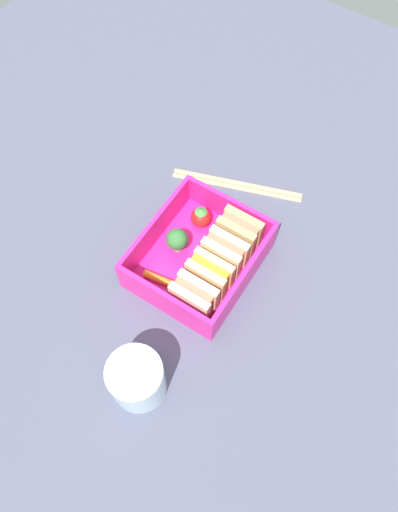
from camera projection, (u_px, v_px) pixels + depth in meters
The scene contains 12 objects.
ground_plane at pixel (199, 268), 69.85cm from camera, with size 120.00×120.00×2.00cm, color #4E5067.
bento_tray at pixel (199, 263), 68.42cm from camera, with size 16.75×14.45×1.20cm, color #E6218C.
bento_rim at pixel (199, 253), 65.74cm from camera, with size 16.75×14.45×4.83cm.
sandwich_left at pixel (239, 232), 67.12cm from camera, with size 3.11×5.69×5.00cm.
sandwich_center_left at pixel (225, 252), 65.68cm from camera, with size 3.11×5.69×5.00cm.
sandwich_center at pixel (210, 274), 64.25cm from camera, with size 3.11×5.69×5.00cm.
sandwich_center_right at pixel (194, 297), 62.82cm from camera, with size 3.11×5.69×5.00cm.
strawberry_far_left at pixel (201, 217), 69.29cm from camera, with size 2.84×2.84×3.44cm.
broccoli_floret at pixel (175, 242), 66.32cm from camera, with size 2.97×2.97×4.17cm.
carrot_stick_far_left at pixel (160, 279), 66.07cm from camera, with size 1.04×1.04×4.58cm, color orange.
chopstick_pair at pixel (237, 184), 74.72cm from camera, with size 7.81×19.05×0.70cm.
drinking_glass at pixel (137, 379), 58.18cm from camera, with size 6.61×6.61×7.18cm, color silver.
Camera 1 is at (25.53, 16.34, 61.95)cm, focal length 35.00 mm.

